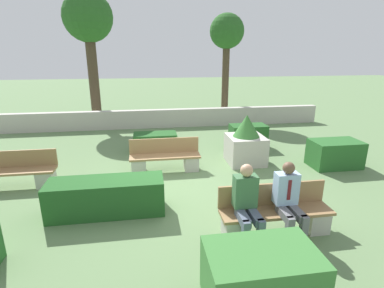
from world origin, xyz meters
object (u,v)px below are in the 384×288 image
tree_leftmost (88,22)px  tree_center_left (227,36)px  bench_left_side (165,159)px  bench_front (275,215)px  person_seated_woman (247,201)px  bench_right_side (10,174)px  person_seated_man (289,198)px  planter_corner_left (246,143)px

tree_leftmost → tree_center_left: 5.83m
bench_left_side → tree_center_left: tree_center_left is taller
bench_front → tree_center_left: (1.54, 9.28, 3.34)m
bench_front → person_seated_woman: bearing=-166.1°
tree_leftmost → tree_center_left: (5.81, -0.02, -0.50)m
bench_left_side → tree_center_left: size_ratio=0.40×
bench_right_side → tree_leftmost: 7.77m
bench_front → tree_leftmost: tree_leftmost is taller
bench_right_side → person_seated_man: bearing=-37.6°
bench_front → tree_leftmost: size_ratio=0.36×
person_seated_woman → tree_leftmost: (-3.70, 9.44, 3.45)m
person_seated_woman → person_seated_man: bearing=-0.1°
person_seated_man → tree_leftmost: tree_leftmost is taller
person_seated_woman → bench_left_side: bearing=108.8°
person_seated_woman → tree_leftmost: bearing=111.4°
person_seated_man → planter_corner_left: size_ratio=0.95×
bench_right_side → planter_corner_left: 5.88m
bench_right_side → person_seated_woman: bearing=-41.0°
planter_corner_left → tree_center_left: (0.96, 5.93, 3.07)m
bench_front → planter_corner_left: bearing=80.1°
tree_center_left → planter_corner_left: bearing=-99.2°
bench_right_side → person_seated_man: 6.06m
planter_corner_left → tree_leftmost: 8.47m
bench_left_side → bench_right_side: (-3.57, -0.48, 0.01)m
person_seated_man → bench_left_side: bearing=119.3°
bench_left_side → bench_front: bearing=-52.7°
bench_right_side → person_seated_man: person_seated_man is taller
bench_left_side → planter_corner_left: 2.29m
bench_left_side → tree_leftmost: (-2.60, 6.21, 3.84)m
person_seated_man → planter_corner_left: (0.44, 3.49, -0.12)m
bench_left_side → tree_center_left: 7.73m
person_seated_woman → tree_leftmost: tree_leftmost is taller
tree_center_left → bench_front: bearing=-99.4°
bench_right_side → planter_corner_left: (5.83, 0.73, 0.27)m
planter_corner_left → tree_leftmost: (-4.86, 5.95, 3.57)m
bench_front → bench_left_side: bearing=118.4°
person_seated_woman → bench_front: bearing=13.9°
bench_left_side → bench_right_side: size_ratio=0.91×
bench_left_side → tree_center_left: (3.22, 6.18, 3.35)m
person_seated_woman → planter_corner_left: planter_corner_left is taller
bench_right_side → planter_corner_left: bearing=-3.3°
tree_leftmost → person_seated_woman: bearing=-68.6°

